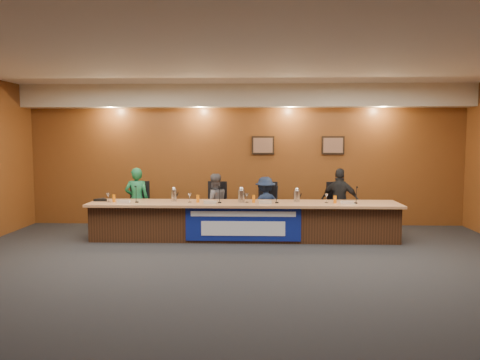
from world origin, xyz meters
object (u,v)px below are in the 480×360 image
object	(u,v)px
banner	(243,224)
office_chair_c	(265,210)
panelist_b	(214,203)
office_chair_b	(215,210)
panelist_c	(265,205)
office_chair_a	(138,209)
dais_body	(244,222)
carafe_left	(174,196)
speakerphone	(101,200)
panelist_a	(137,200)
carafe_right	(297,196)
carafe_mid	(241,196)
office_chair_d	(339,210)
panelist_d	(340,201)

from	to	relation	value
banner	office_chair_c	world-z (taller)	banner
panelist_b	office_chair_b	bearing A→B (deg)	-111.96
panelist_c	office_chair_a	bearing A→B (deg)	-21.35
dais_body	carafe_left	world-z (taller)	carafe_left
office_chair_a	speakerphone	bearing A→B (deg)	-134.60
panelist_a	carafe_right	world-z (taller)	panelist_a
office_chair_b	dais_body	bearing A→B (deg)	-37.02
dais_body	panelist_b	size ratio (longest dim) A/B	4.73
banner	office_chair_b	xyz separation A→B (m)	(-0.64, 1.13, 0.10)
banner	speakerphone	world-z (taller)	speakerphone
office_chair_a	office_chair_c	bearing A→B (deg)	-3.11
office_chair_b	speakerphone	distance (m)	2.35
panelist_a	panelist_b	world-z (taller)	panelist_a
carafe_left	office_chair_c	bearing A→B (deg)	19.63
panelist_b	carafe_right	bearing A→B (deg)	139.95
panelist_c	carafe_mid	xyz separation A→B (m)	(-0.48, -0.64, 0.27)
panelist_c	carafe_right	size ratio (longest dim) A/B	5.37
office_chair_b	panelist_c	bearing A→B (deg)	5.71
office_chair_b	office_chair_d	xyz separation A→B (m)	(2.65, 0.00, 0.00)
panelist_c	office_chair_a	xyz separation A→B (m)	(-2.74, 0.10, -0.12)
office_chair_a	office_chair_d	world-z (taller)	same
office_chair_b	carafe_mid	xyz separation A→B (m)	(0.60, -0.74, 0.39)
banner	panelist_b	bearing A→B (deg)	121.97
panelist_c	carafe_right	xyz separation A→B (m)	(0.62, -0.55, 0.26)
panelist_a	speakerphone	world-z (taller)	panelist_a
dais_body	office_chair_c	world-z (taller)	dais_body
panelist_b	office_chair_d	size ratio (longest dim) A/B	2.64
dais_body	panelist_b	xyz separation A→B (m)	(-0.64, 0.61, 0.28)
panelist_b	panelist_c	world-z (taller)	panelist_b
carafe_right	speakerphone	distance (m)	3.93
panelist_a	carafe_left	bearing A→B (deg)	142.40
panelist_d	carafe_left	size ratio (longest dim) A/B	5.91
office_chair_b	carafe_mid	distance (m)	1.03
panelist_c	panelist_d	world-z (taller)	panelist_d
panelist_c	panelist_d	size ratio (longest dim) A/B	0.87
panelist_b	panelist_d	bearing A→B (deg)	158.04
panelist_d	speakerphone	xyz separation A→B (m)	(-4.89, -0.55, 0.08)
office_chair_c	speakerphone	bearing A→B (deg)	-152.04
carafe_mid	panelist_b	bearing A→B (deg)	132.79
dais_body	carafe_mid	distance (m)	0.52
office_chair_b	carafe_mid	size ratio (longest dim) A/B	1.99
panelist_b	office_chair_a	distance (m)	1.67
office_chair_c	carafe_mid	size ratio (longest dim) A/B	1.99
banner	panelist_c	xyz separation A→B (m)	(0.44, 1.03, 0.22)
office_chair_a	carafe_right	bearing A→B (deg)	-14.15
panelist_c	panelist_b	bearing A→B (deg)	-19.26
panelist_d	panelist_c	bearing A→B (deg)	22.20
office_chair_c	dais_body	bearing A→B (deg)	-104.93
banner	office_chair_a	distance (m)	2.56
panelist_c	office_chair_a	size ratio (longest dim) A/B	2.50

